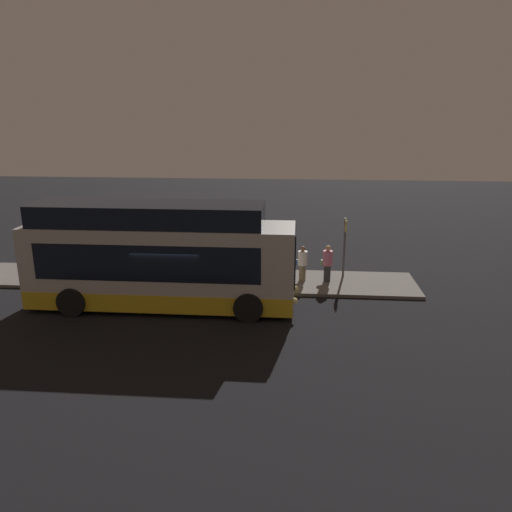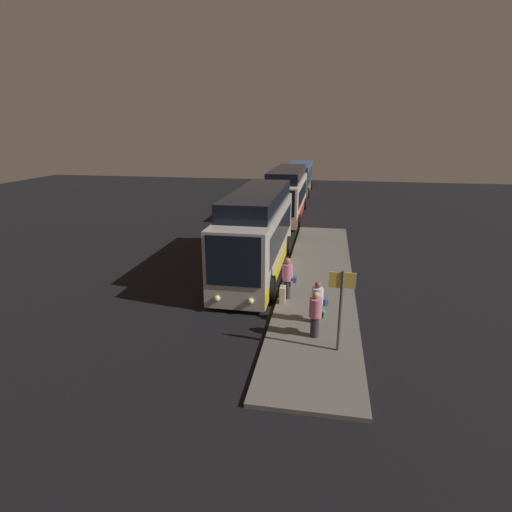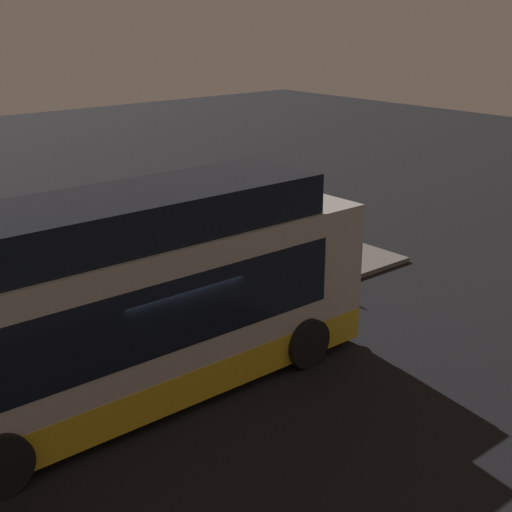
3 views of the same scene
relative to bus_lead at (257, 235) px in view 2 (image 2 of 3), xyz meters
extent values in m
plane|color=black|center=(0.54, -0.08, -1.87)|extent=(80.00, 80.00, 0.00)
cube|color=#605B56|center=(0.54, 3.13, -1.80)|extent=(20.00, 3.23, 0.14)
cube|color=#B2ADA8|center=(0.09, 0.00, -0.14)|extent=(10.20, 2.43, 3.09)
cube|color=gold|center=(0.09, 0.00, -1.33)|extent=(10.15, 2.45, 0.70)
cube|color=black|center=(-0.17, 0.00, 0.24)|extent=(8.36, 2.46, 1.36)
cube|color=black|center=(5.20, 0.00, 0.32)|extent=(0.06, 2.14, 1.98)
sphere|color=#F9E58C|center=(5.22, 0.67, -1.23)|extent=(0.24, 0.24, 0.24)
sphere|color=#F9E58C|center=(5.22, -0.67, -1.23)|extent=(0.24, 0.24, 0.24)
cylinder|color=black|center=(3.55, 1.22, -1.33)|extent=(1.08, 0.30, 1.08)
cylinder|color=black|center=(3.55, -1.22, -1.33)|extent=(1.08, 0.30, 1.08)
cylinder|color=black|center=(-3.08, 1.22, -1.33)|extent=(1.08, 0.30, 1.08)
cylinder|color=black|center=(-3.08, -1.22, -1.33)|extent=(1.08, 0.30, 1.08)
cube|color=black|center=(-0.32, 0.00, 1.82)|extent=(8.67, 2.24, 0.82)
cube|color=beige|center=(-13.83, 0.00, -0.27)|extent=(10.95, 2.59, 2.88)
cube|color=#B2231E|center=(-13.83, 0.00, -1.36)|extent=(10.90, 2.61, 0.70)
cube|color=black|center=(-14.10, 0.00, 0.08)|extent=(8.98, 2.62, 1.27)
cube|color=black|center=(-8.33, 0.00, 0.15)|extent=(0.06, 2.28, 1.84)
sphere|color=#F9E58C|center=(-8.31, 0.71, -1.26)|extent=(0.24, 0.24, 0.24)
sphere|color=#F9E58C|center=(-8.31, -0.71, -1.26)|extent=(0.24, 0.24, 0.24)
cylinder|color=black|center=(-10.10, 1.30, -1.40)|extent=(0.94, 0.30, 0.94)
cylinder|color=black|center=(-10.10, -1.30, -1.40)|extent=(0.94, 0.30, 0.94)
cylinder|color=black|center=(-17.22, 1.30, -1.40)|extent=(0.94, 0.30, 0.94)
cylinder|color=black|center=(-17.22, -1.30, -1.40)|extent=(0.94, 0.30, 0.94)
cube|color=black|center=(-14.26, 0.00, 1.60)|extent=(9.31, 2.39, 0.85)
cube|color=#33518C|center=(-27.15, 0.00, -0.14)|extent=(10.36, 2.46, 3.08)
cube|color=orange|center=(-27.15, 0.00, -1.33)|extent=(10.30, 2.48, 0.70)
cube|color=black|center=(-27.41, 0.00, 0.23)|extent=(8.49, 2.49, 1.36)
cube|color=black|center=(-21.96, 0.00, 0.32)|extent=(0.06, 2.17, 1.97)
sphere|color=#F9E58C|center=(-21.94, 0.68, -1.23)|extent=(0.24, 0.24, 0.24)
sphere|color=#F9E58C|center=(-21.94, -0.68, -1.23)|extent=(0.24, 0.24, 0.24)
cylinder|color=black|center=(-23.63, 1.23, -1.33)|extent=(1.09, 0.30, 1.09)
cylinder|color=black|center=(-23.63, -1.23, -1.33)|extent=(1.09, 0.30, 1.09)
cylinder|color=black|center=(-30.36, 1.23, -1.33)|extent=(1.09, 0.30, 1.09)
cylinder|color=black|center=(-30.36, -1.23, -1.33)|extent=(1.09, 0.30, 1.09)
cylinder|color=#2D2D33|center=(3.52, 1.89, -1.33)|extent=(0.31, 0.31, 0.81)
cylinder|color=#CC6B8C|center=(3.52, 1.89, -0.57)|extent=(0.44, 0.44, 0.70)
sphere|color=#9E7051|center=(3.52, 1.89, -0.09)|extent=(0.26, 0.26, 0.26)
cube|color=#334C7F|center=(3.52, 2.21, -0.87)|extent=(0.28, 0.15, 0.24)
cylinder|color=#2D2D33|center=(6.63, 3.17, -1.36)|extent=(0.41, 0.41, 0.75)
cylinder|color=#CC6B8C|center=(6.63, 3.17, -0.65)|extent=(0.58, 0.58, 0.65)
sphere|color=tan|center=(6.63, 3.17, -0.21)|extent=(0.24, 0.24, 0.24)
cube|color=#598C59|center=(6.47, 3.45, -0.93)|extent=(0.31, 0.26, 0.24)
cylinder|color=#6B604C|center=(5.54, 3.20, -1.37)|extent=(0.40, 0.40, 0.72)
cylinder|color=silver|center=(5.54, 3.20, -0.69)|extent=(0.57, 0.57, 0.63)
sphere|color=brown|center=(5.54, 3.20, -0.26)|extent=(0.24, 0.24, 0.24)
cube|color=#334C7F|center=(5.39, 3.48, -0.96)|extent=(0.31, 0.25, 0.24)
cube|color=beige|center=(4.03, 1.77, -1.38)|extent=(0.43, 0.22, 0.70)
cylinder|color=black|center=(4.03, 1.77, -0.91)|extent=(0.02, 0.02, 0.24)
cylinder|color=#4C4C51|center=(7.40, 3.95, -0.38)|extent=(0.10, 0.10, 2.71)
cube|color=#E5C64C|center=(7.40, 3.95, 0.68)|extent=(0.04, 0.81, 0.50)
camera|label=1|loc=(5.22, -17.98, 5.44)|focal=35.00mm
camera|label=2|loc=(19.03, 3.39, 5.05)|focal=28.00mm
camera|label=3|loc=(-6.08, -10.90, 5.35)|focal=50.00mm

